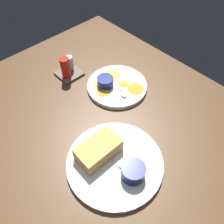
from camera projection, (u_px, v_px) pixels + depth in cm
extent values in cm
cube|color=#4C331E|center=(83.00, 142.00, 75.48)|extent=(110.00, 110.00, 3.00)
cylinder|color=silver|center=(115.00, 163.00, 68.27)|extent=(28.40, 28.40, 1.60)
cube|color=tan|center=(99.00, 149.00, 67.48)|extent=(13.14, 7.85, 4.80)
cube|color=#DB938E|center=(99.00, 149.00, 67.48)|extent=(13.39, 7.25, 0.80)
cylinder|color=#0C144C|center=(133.00, 171.00, 63.48)|extent=(6.81, 6.81, 4.23)
cylinder|color=black|center=(134.00, 169.00, 62.15)|extent=(5.58, 5.58, 0.60)
cube|color=silver|center=(108.00, 153.00, 69.08)|extent=(1.16, 5.54, 0.40)
ellipsoid|color=silver|center=(122.00, 165.00, 66.60)|extent=(2.41, 3.34, 0.80)
cylinder|color=silver|center=(117.00, 86.00, 88.66)|extent=(22.73, 22.73, 1.60)
cylinder|color=navy|center=(105.00, 82.00, 86.53)|extent=(6.11, 6.11, 3.44)
cylinder|color=olive|center=(105.00, 79.00, 85.51)|extent=(5.01, 5.01, 0.60)
cube|color=silver|center=(118.00, 85.00, 87.46)|extent=(2.66, 5.43, 0.40)
ellipsoid|color=silver|center=(124.00, 95.00, 84.14)|extent=(3.18, 3.77, 0.80)
cone|color=gold|center=(124.00, 83.00, 88.03)|extent=(4.50, 4.50, 0.60)
cone|color=orange|center=(103.00, 92.00, 85.23)|extent=(6.19, 6.19, 0.60)
cone|color=gold|center=(112.00, 74.00, 91.16)|extent=(8.78, 8.78, 0.60)
cone|color=orange|center=(136.00, 88.00, 86.30)|extent=(9.01, 9.01, 0.60)
cone|color=gold|center=(99.00, 84.00, 87.61)|extent=(5.88, 5.88, 0.60)
cube|color=brown|center=(69.00, 74.00, 93.60)|extent=(9.00, 9.00, 1.00)
cylinder|color=red|center=(66.00, 68.00, 88.58)|extent=(3.60, 3.60, 8.50)
cylinder|color=#B2B2B2|center=(69.00, 63.00, 92.31)|extent=(3.00, 3.00, 6.00)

